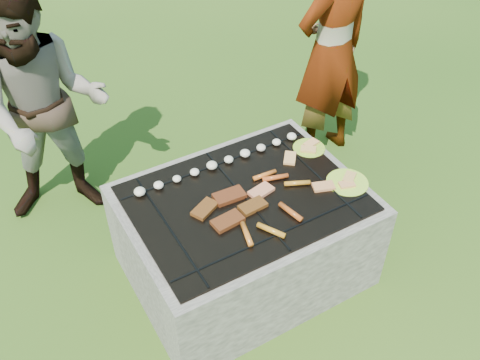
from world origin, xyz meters
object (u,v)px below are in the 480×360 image
object	(u,v)px
plate_near	(347,183)
plate_far	(309,148)
bystander	(46,110)
fire_pit	(244,238)
cook	(332,52)

from	to	relation	value
plate_near	plate_far	bearing A→B (deg)	90.03
plate_near	bystander	size ratio (longest dim) A/B	0.18
plate_near	bystander	distance (m)	1.83
fire_pit	plate_near	bearing A→B (deg)	-18.13
fire_pit	bystander	size ratio (longest dim) A/B	0.82
fire_pit	cook	world-z (taller)	cook
plate_far	bystander	bearing A→B (deg)	145.00
fire_pit	plate_near	world-z (taller)	plate_near
plate_far	fire_pit	bearing A→B (deg)	-162.12
fire_pit	cook	distance (m)	1.47
plate_near	bystander	world-z (taller)	bystander
plate_near	cook	world-z (taller)	cook
fire_pit	plate_near	distance (m)	0.68
cook	bystander	size ratio (longest dim) A/B	1.05
fire_pit	plate_near	size ratio (longest dim) A/B	4.44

